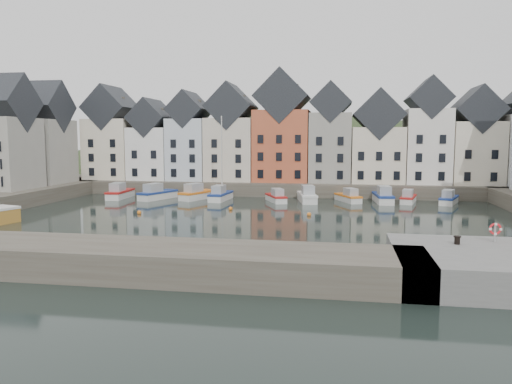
% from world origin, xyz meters
% --- Properties ---
extents(ground, '(260.00, 260.00, 0.00)m').
position_xyz_m(ground, '(0.00, 0.00, 0.00)').
color(ground, black).
rests_on(ground, ground).
extents(far_quay, '(90.00, 16.00, 2.00)m').
position_xyz_m(far_quay, '(0.00, 30.00, 1.00)').
color(far_quay, '#484237').
rests_on(far_quay, ground).
extents(near_wall, '(50.00, 6.00, 2.00)m').
position_xyz_m(near_wall, '(-10.00, -22.00, 1.00)').
color(near_wall, '#484237').
rests_on(near_wall, ground).
extents(hillside, '(153.60, 70.40, 64.00)m').
position_xyz_m(hillside, '(0.02, 56.00, -17.96)').
color(hillside, '#27341A').
rests_on(hillside, ground).
extents(far_terrace, '(72.37, 8.16, 17.78)m').
position_xyz_m(far_terrace, '(3.21, 28.00, 8.88)').
color(far_terrace, '#F1E5C9').
rests_on(far_terrace, far_quay).
extents(left_terrace, '(7.65, 17.00, 15.69)m').
position_xyz_m(left_terrace, '(-36.00, 13.50, 8.88)').
color(left_terrace, '#9A978C').
rests_on(left_terrace, left_quay).
extents(mooring_buoys, '(20.50, 5.50, 0.50)m').
position_xyz_m(mooring_buoys, '(-4.00, 5.33, 0.15)').
color(mooring_buoys, orange).
rests_on(mooring_buoys, ground).
extents(boat_a, '(2.59, 7.00, 2.64)m').
position_xyz_m(boat_a, '(-22.91, 16.88, 0.79)').
color(boat_a, silver).
rests_on(boat_a, ground).
extents(boat_b, '(4.30, 7.16, 2.63)m').
position_xyz_m(boat_b, '(-17.02, 16.65, 0.78)').
color(boat_b, silver).
rests_on(boat_b, ground).
extents(boat_c, '(4.43, 7.15, 2.63)m').
position_xyz_m(boat_c, '(-11.23, 17.74, 0.78)').
color(boat_c, silver).
rests_on(boat_c, ground).
extents(boat_d, '(2.39, 6.56, 12.32)m').
position_xyz_m(boat_d, '(-7.55, 17.05, 0.80)').
color(boat_d, silver).
rests_on(boat_d, ground).
extents(boat_e, '(3.83, 5.85, 2.16)m').
position_xyz_m(boat_e, '(0.62, 16.71, 0.64)').
color(boat_e, silver).
rests_on(boat_e, ground).
extents(boat_f, '(3.45, 7.14, 2.63)m').
position_xyz_m(boat_f, '(4.91, 17.47, 0.78)').
color(boat_f, silver).
rests_on(boat_f, ground).
extents(boat_g, '(3.98, 5.92, 2.19)m').
position_xyz_m(boat_g, '(10.64, 18.54, 0.65)').
color(boat_g, silver).
rests_on(boat_g, ground).
extents(boat_h, '(2.68, 7.06, 2.65)m').
position_xyz_m(boat_h, '(15.38, 18.47, 0.79)').
color(boat_h, silver).
rests_on(boat_h, ground).
extents(boat_i, '(2.95, 5.79, 2.13)m').
position_xyz_m(boat_i, '(18.80, 18.83, 0.63)').
color(boat_i, silver).
rests_on(boat_i, ground).
extents(boat_j, '(3.66, 6.05, 2.22)m').
position_xyz_m(boat_j, '(24.08, 18.49, 0.66)').
color(boat_j, silver).
rests_on(boat_j, ground).
extents(mooring_bollard, '(0.48, 0.48, 0.56)m').
position_xyz_m(mooring_bollard, '(17.26, -18.18, 2.31)').
color(mooring_bollard, black).
rests_on(mooring_bollard, near_quay).
extents(life_ring_post, '(0.80, 0.17, 1.30)m').
position_xyz_m(life_ring_post, '(19.92, -17.00, 2.86)').
color(life_ring_post, gray).
rests_on(life_ring_post, near_quay).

